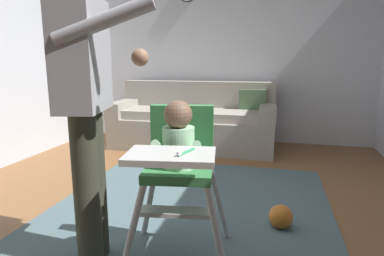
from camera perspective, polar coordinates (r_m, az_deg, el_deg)
name	(u,v)px	position (r m, az deg, el deg)	size (l,w,h in m)	color
ground	(164,224)	(2.55, -4.89, -16.17)	(5.75, 6.77, 0.10)	brown
wall_far	(222,52)	(4.81, 5.15, 13.03)	(4.95, 0.06, 2.53)	silver
area_rug	(186,216)	(2.52, -1.09, -15.01)	(2.14, 2.59, 0.01)	#4C6368
couch	(194,122)	(4.42, 0.43, 1.03)	(2.13, 0.86, 0.86)	gray
high_chair	(179,154)	(1.78, -2.26, -4.49)	(0.69, 0.79, 0.94)	silver
adult_standing	(86,101)	(1.82, -17.88, 4.47)	(0.59, 0.50, 1.63)	#363629
toy_ball_second	(281,217)	(2.42, 15.13, -14.59)	(0.16, 0.16, 0.16)	orange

